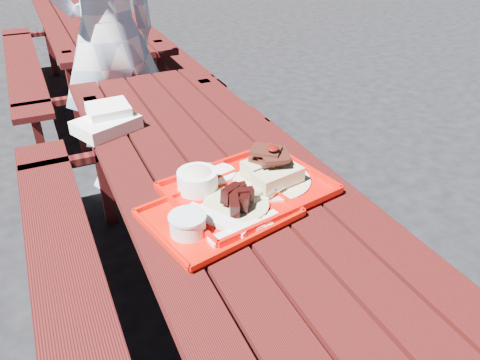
{
  "coord_description": "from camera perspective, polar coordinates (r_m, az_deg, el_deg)",
  "views": [
    {
      "loc": [
        -0.54,
        -1.32,
        1.61
      ],
      "look_at": [
        0.0,
        -0.15,
        0.82
      ],
      "focal_mm": 35.0,
      "sensor_mm": 36.0,
      "label": 1
    }
  ],
  "objects": [
    {
      "name": "picnic_table_near",
      "position": [
        1.76,
        -2.05,
        -4.89
      ],
      "size": [
        1.41,
        2.4,
        0.75
      ],
      "color": "#430F0C",
      "rests_on": "ground"
    },
    {
      "name": "white_cloth",
      "position": [
        2.06,
        -15.89,
        6.99
      ],
      "size": [
        0.3,
        0.26,
        0.1
      ],
      "color": "white",
      "rests_on": "picnic_table_near"
    },
    {
      "name": "picnic_table_far",
      "position": [
        4.28,
        -17.48,
        15.97
      ],
      "size": [
        1.41,
        2.4,
        0.75
      ],
      "color": "#430F0C",
      "rests_on": "ground"
    },
    {
      "name": "near_tray",
      "position": [
        1.56,
        0.47,
        -0.04
      ],
      "size": [
        0.57,
        0.48,
        0.16
      ],
      "color": "red",
      "rests_on": "picnic_table_near"
    },
    {
      "name": "far_tray",
      "position": [
        1.44,
        -2.66,
        -4.08
      ],
      "size": [
        0.49,
        0.42,
        0.07
      ],
      "color": "red",
      "rests_on": "picnic_table_near"
    },
    {
      "name": "person",
      "position": [
        2.81,
        -15.73,
        16.47
      ],
      "size": [
        0.79,
        0.66,
        1.86
      ],
      "primitive_type": "imported",
      "rotation": [
        0.0,
        0.0,
        3.5
      ],
      "color": "#9AB7D7",
      "rests_on": "ground"
    },
    {
      "name": "ground",
      "position": [
        2.14,
        -1.76,
        -17.03
      ],
      "size": [
        60.0,
        60.0,
        0.0
      ],
      "primitive_type": "plane",
      "color": "black",
      "rests_on": "ground"
    }
  ]
}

